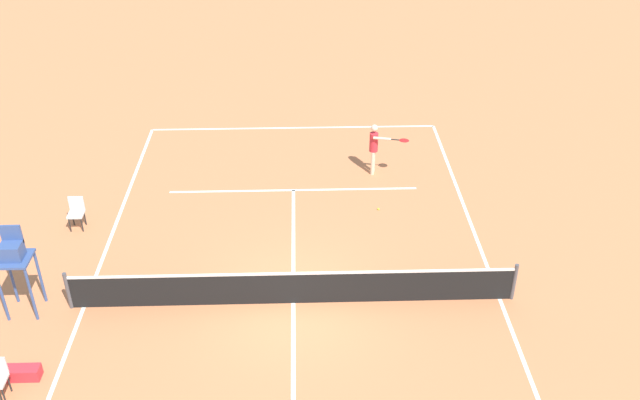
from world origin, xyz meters
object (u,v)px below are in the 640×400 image
Objects in this scene: courtside_chair_mid at (76,211)px; umpire_chair at (14,258)px; player_serving at (375,145)px; equipment_bag at (23,373)px; tennis_ball at (378,209)px.

umpire_chair is at bearing 85.09° from courtside_chair_mid.
equipment_bag is at bearing -31.08° from player_serving.
tennis_ball is at bearing -142.00° from equipment_bag.
courtside_chair_mid is (9.01, 2.94, -0.52)m from player_serving.
player_serving is at bearing -161.92° from courtside_chair_mid.
courtside_chair_mid reaches higher than tennis_ball.
player_serving is at bearing -144.41° from umpire_chair.
player_serving is 11.48m from umpire_chair.
courtside_chair_mid is 1.25× the size of equipment_bag.
umpire_chair is at bearing -41.58° from player_serving.
player_serving is at bearing -133.90° from equipment_bag.
umpire_chair is 2.54× the size of courtside_chair_mid.
player_serving reaches higher than tennis_ball.
courtside_chair_mid is at bearing -94.91° from umpire_chair.
player_serving reaches higher than courtside_chair_mid.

